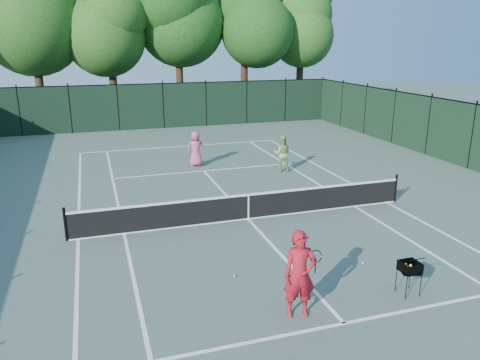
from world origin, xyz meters
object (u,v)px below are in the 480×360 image
object	(u,v)px
player_green	(282,153)
ball_hopper	(410,267)
loose_ball_near_cart	(363,263)
player_pink	(196,149)
loose_ball_midcourt	(235,276)
coach	(300,274)

from	to	relation	value
player_green	ball_hopper	bearing A→B (deg)	104.21
ball_hopper	loose_ball_near_cart	world-z (taller)	ball_hopper
player_pink	player_green	xyz separation A→B (m)	(3.59, -2.08, -0.01)
player_pink	loose_ball_near_cart	bearing A→B (deg)	113.35
player_green	loose_ball_near_cart	size ratio (longest dim) A/B	24.51
player_pink	player_green	bearing A→B (deg)	163.22
player_green	loose_ball_midcourt	world-z (taller)	player_green
loose_ball_midcourt	coach	bearing A→B (deg)	-68.08
loose_ball_midcourt	player_green	bearing A→B (deg)	60.63
coach	ball_hopper	world-z (taller)	coach
player_pink	loose_ball_midcourt	xyz separation A→B (m)	(-1.50, -11.12, -0.81)
coach	player_pink	bearing A→B (deg)	97.14
coach	player_pink	distance (m)	13.21
coach	player_green	bearing A→B (deg)	79.08
player_green	coach	bearing A→B (deg)	90.42
ball_hopper	player_pink	bearing A→B (deg)	114.53
player_pink	ball_hopper	distance (m)	13.35
coach	loose_ball_midcourt	distance (m)	2.43
player_green	ball_hopper	distance (m)	11.18
player_pink	loose_ball_midcourt	size ratio (longest dim) A/B	24.91
player_pink	loose_ball_midcourt	distance (m)	11.25
player_pink	player_green	size ratio (longest dim) A/B	1.02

